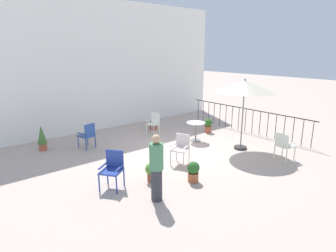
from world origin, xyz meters
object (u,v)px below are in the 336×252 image
at_px(patio_chair_3, 284,144).
at_px(standing_person, 156,167).
at_px(potted_plant_2, 153,122).
at_px(cafe_table_0, 196,128).
at_px(potted_plant_4, 42,137).
at_px(patio_chair_4, 113,167).
at_px(potted_plant_0, 193,171).
at_px(patio_chair_1, 88,134).
at_px(potted_plant_1, 208,125).
at_px(potted_plant_3, 151,171).
at_px(patio_chair_2, 181,147).
at_px(patio_chair_0, 154,122).
at_px(patio_umbrella_0, 245,87).

height_order(patio_chair_3, standing_person, standing_person).
bearing_deg(standing_person, potted_plant_2, 54.13).
xyz_separation_m(cafe_table_0, potted_plant_4, (-4.86, 2.66, -0.04)).
distance_m(patio_chair_4, potted_plant_0, 2.10).
bearing_deg(standing_person, patio_chair_1, 85.81).
bearing_deg(potted_plant_1, potted_plant_2, 130.31).
height_order(cafe_table_0, potted_plant_3, cafe_table_0).
relative_size(cafe_table_0, patio_chair_3, 0.83).
distance_m(cafe_table_0, potted_plant_2, 2.35).
xyz_separation_m(patio_chair_2, potted_plant_2, (1.63, 3.63, -0.17)).
bearing_deg(patio_chair_1, potted_plant_2, 8.53).
bearing_deg(potted_plant_2, standing_person, -125.87).
distance_m(potted_plant_3, potted_plant_4, 4.63).
distance_m(patio_chair_1, standing_person, 4.46).
height_order(potted_plant_0, potted_plant_3, potted_plant_0).
distance_m(patio_chair_0, patio_chair_4, 4.86).
distance_m(patio_umbrella_0, patio_chair_3, 2.26).
distance_m(patio_umbrella_0, potted_plant_3, 4.42).
height_order(patio_chair_4, potted_plant_4, patio_chair_4).
relative_size(patio_chair_0, potted_plant_3, 1.73).
bearing_deg(potted_plant_3, potted_plant_4, 108.41).
relative_size(patio_chair_2, potted_plant_3, 1.75).
bearing_deg(patio_chair_3, potted_plant_3, 160.68).
xyz_separation_m(patio_chair_3, patio_chair_4, (-5.04, 1.80, 0.02)).
bearing_deg(potted_plant_4, potted_plant_3, -71.59).
relative_size(patio_chair_0, potted_plant_4, 1.00).
distance_m(patio_chair_4, standing_person, 1.33).
bearing_deg(patio_chair_4, potted_plant_4, 97.60).
bearing_deg(patio_chair_1, patio_umbrella_0, -40.28).
relative_size(patio_umbrella_0, patio_chair_0, 2.77).
relative_size(potted_plant_0, potted_plant_2, 0.76).
xyz_separation_m(patio_chair_0, potted_plant_3, (-2.75, -3.54, -0.21)).
distance_m(patio_chair_3, potted_plant_1, 3.72).
height_order(patio_umbrella_0, patio_chair_2, patio_umbrella_0).
distance_m(potted_plant_1, potted_plant_4, 6.48).
bearing_deg(patio_umbrella_0, patio_chair_3, -85.26).
xyz_separation_m(potted_plant_3, standing_person, (-0.47, -0.86, 0.52)).
bearing_deg(patio_chair_1, potted_plant_0, -76.87).
relative_size(patio_chair_2, potted_plant_1, 1.54).
xyz_separation_m(patio_chair_4, potted_plant_2, (4.02, 3.71, -0.18)).
distance_m(patio_chair_3, potted_plant_2, 5.60).
relative_size(potted_plant_1, potted_plant_3, 1.13).
bearing_deg(patio_chair_4, potted_plant_2, 42.69).
height_order(patio_umbrella_0, patio_chair_0, patio_umbrella_0).
xyz_separation_m(patio_chair_0, potted_plant_2, (0.34, 0.52, -0.15)).
distance_m(patio_chair_0, potted_plant_3, 4.49).
height_order(patio_chair_0, potted_plant_1, patio_chair_0).
bearing_deg(standing_person, patio_chair_2, 33.88).
distance_m(cafe_table_0, potted_plant_4, 5.54).
xyz_separation_m(patio_chair_1, potted_plant_0, (1.00, -4.29, -0.21)).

